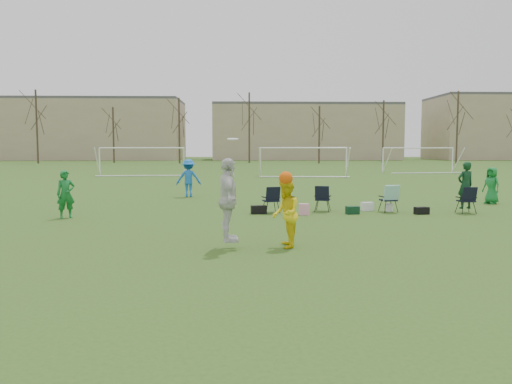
{
  "coord_description": "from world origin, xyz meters",
  "views": [
    {
      "loc": [
        -1.2,
        -10.24,
        2.35
      ],
      "look_at": [
        -0.84,
        2.35,
        1.25
      ],
      "focal_mm": 35.0,
      "sensor_mm": 36.0,
      "label": 1
    }
  ],
  "objects_px": {
    "center_contest": "(253,205)",
    "goal_mid": "(303,154)",
    "fielder_green_far": "(492,185)",
    "goal_left": "(142,153)",
    "fielder_green_near": "(66,194)",
    "goal_right": "(418,153)",
    "fielder_blue": "(189,178)"
  },
  "relations": [
    {
      "from": "fielder_green_near",
      "to": "fielder_green_far",
      "type": "bearing_deg",
      "value": -14.86
    },
    {
      "from": "goal_mid",
      "to": "goal_right",
      "type": "bearing_deg",
      "value": 30.57
    },
    {
      "from": "center_contest",
      "to": "goal_mid",
      "type": "distance_m",
      "value": 31.07
    },
    {
      "from": "goal_left",
      "to": "goal_right",
      "type": "bearing_deg",
      "value": 3.75
    },
    {
      "from": "center_contest",
      "to": "goal_mid",
      "type": "xyz_separation_m",
      "value": [
        4.93,
        30.66,
        0.9
      ]
    },
    {
      "from": "fielder_blue",
      "to": "goal_right",
      "type": "relative_size",
      "value": 0.25
    },
    {
      "from": "fielder_green_far",
      "to": "goal_left",
      "type": "distance_m",
      "value": 30.41
    },
    {
      "from": "fielder_green_far",
      "to": "goal_mid",
      "type": "distance_m",
      "value": 22.07
    },
    {
      "from": "center_contest",
      "to": "fielder_green_far",
      "type": "bearing_deg",
      "value": 41.87
    },
    {
      "from": "fielder_blue",
      "to": "goal_right",
      "type": "xyz_separation_m",
      "value": [
        19.8,
        23.97,
        1.01
      ]
    },
    {
      "from": "fielder_green_near",
      "to": "center_contest",
      "type": "height_order",
      "value": "center_contest"
    },
    {
      "from": "goal_left",
      "to": "fielder_green_far",
      "type": "bearing_deg",
      "value": -55.24
    },
    {
      "from": "goal_left",
      "to": "fielder_blue",
      "type": "bearing_deg",
      "value": -77.75
    },
    {
      "from": "goal_left",
      "to": "goal_mid",
      "type": "xyz_separation_m",
      "value": [
        14.0,
        -2.0,
        0.0
      ]
    },
    {
      "from": "center_contest",
      "to": "goal_right",
      "type": "bearing_deg",
      "value": 65.21
    },
    {
      "from": "center_contest",
      "to": "goal_right",
      "type": "height_order",
      "value": "center_contest"
    },
    {
      "from": "center_contest",
      "to": "goal_right",
      "type": "relative_size",
      "value": 0.35
    },
    {
      "from": "fielder_blue",
      "to": "center_contest",
      "type": "height_order",
      "value": "center_contest"
    },
    {
      "from": "goal_left",
      "to": "goal_right",
      "type": "distance_m",
      "value": 26.31
    },
    {
      "from": "fielder_green_near",
      "to": "fielder_green_far",
      "type": "relative_size",
      "value": 1.04
    },
    {
      "from": "fielder_green_near",
      "to": "goal_mid",
      "type": "height_order",
      "value": "goal_mid"
    },
    {
      "from": "fielder_green_far",
      "to": "goal_left",
      "type": "height_order",
      "value": "goal_left"
    },
    {
      "from": "fielder_blue",
      "to": "fielder_green_far",
      "type": "bearing_deg",
      "value": 159.74
    },
    {
      "from": "fielder_green_near",
      "to": "goal_right",
      "type": "relative_size",
      "value": 0.22
    },
    {
      "from": "center_contest",
      "to": "goal_mid",
      "type": "bearing_deg",
      "value": 80.86
    },
    {
      "from": "fielder_blue",
      "to": "goal_left",
      "type": "bearing_deg",
      "value": -78.64
    },
    {
      "from": "fielder_green_near",
      "to": "fielder_blue",
      "type": "bearing_deg",
      "value": 37.22
    },
    {
      "from": "fielder_green_near",
      "to": "goal_left",
      "type": "distance_m",
      "value": 27.51
    },
    {
      "from": "fielder_green_far",
      "to": "fielder_blue",
      "type": "bearing_deg",
      "value": -130.88
    },
    {
      "from": "fielder_green_near",
      "to": "goal_mid",
      "type": "distance_m",
      "value": 27.71
    },
    {
      "from": "goal_mid",
      "to": "center_contest",
      "type": "bearing_deg",
      "value": -95.14
    },
    {
      "from": "fielder_green_far",
      "to": "center_contest",
      "type": "bearing_deg",
      "value": -74.64
    }
  ]
}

